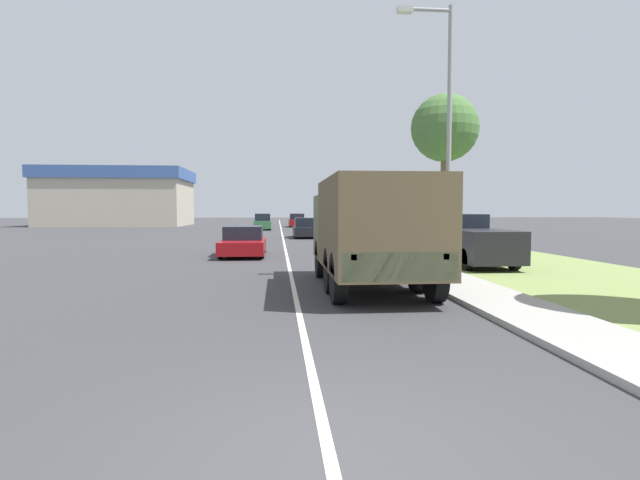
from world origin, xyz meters
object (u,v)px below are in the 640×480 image
object	(u,v)px
military_truck	(371,228)
car_second_ahead	(306,229)
car_third_ahead	(263,223)
pickup_truck	(469,241)
car_fourth_ahead	(297,221)
lamp_post	(443,119)
car_nearest_ahead	(244,242)

from	to	relation	value
military_truck	car_second_ahead	distance (m)	24.43
car_third_ahead	pickup_truck	xyz separation A→B (m)	(8.81, -33.90, 0.17)
car_fourth_ahead	lamp_post	size ratio (longest dim) A/B	0.58
car_third_ahead	military_truck	bearing A→B (deg)	-84.27
car_third_ahead	car_fourth_ahead	bearing A→B (deg)	65.80
car_second_ahead	lamp_post	distance (m)	23.16
pickup_truck	car_fourth_ahead	bearing A→B (deg)	96.56
car_fourth_ahead	pickup_truck	xyz separation A→B (m)	(4.90, -42.60, 0.19)
car_third_ahead	pickup_truck	size ratio (longest dim) A/B	0.81
car_nearest_ahead	pickup_truck	xyz separation A→B (m)	(8.85, -4.55, 0.30)
car_nearest_ahead	car_fourth_ahead	xyz separation A→B (m)	(3.96, 38.05, 0.11)
car_nearest_ahead	car_second_ahead	world-z (taller)	car_second_ahead
car_nearest_ahead	pickup_truck	world-z (taller)	pickup_truck
car_third_ahead	pickup_truck	bearing A→B (deg)	-75.43
car_fourth_ahead	pickup_truck	distance (m)	42.88
car_second_ahead	car_fourth_ahead	world-z (taller)	car_fourth_ahead
car_third_ahead	car_nearest_ahead	bearing A→B (deg)	-90.09
car_nearest_ahead	lamp_post	bearing A→B (deg)	-51.52
military_truck	lamp_post	size ratio (longest dim) A/B	0.83
car_nearest_ahead	car_fourth_ahead	bearing A→B (deg)	84.06
lamp_post	car_fourth_ahead	bearing A→B (deg)	93.18
military_truck	car_nearest_ahead	distance (m)	10.83
car_second_ahead	car_fourth_ahead	size ratio (longest dim) A/B	0.96
car_second_ahead	car_third_ahead	size ratio (longest dim) A/B	1.06
military_truck	car_nearest_ahead	world-z (taller)	military_truck
car_second_ahead	pickup_truck	bearing A→B (deg)	-74.79
car_third_ahead	lamp_post	size ratio (longest dim) A/B	0.53
car_second_ahead	car_nearest_ahead	bearing A→B (deg)	-104.42
car_nearest_ahead	car_third_ahead	xyz separation A→B (m)	(0.05, 29.35, 0.13)
lamp_post	car_third_ahead	bearing A→B (deg)	99.79
car_nearest_ahead	car_third_ahead	world-z (taller)	car_third_ahead
military_truck	lamp_post	bearing A→B (deg)	35.40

